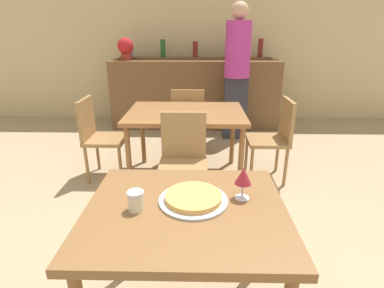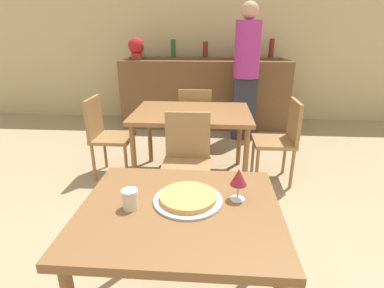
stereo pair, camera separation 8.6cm
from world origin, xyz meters
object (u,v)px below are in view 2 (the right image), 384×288
at_px(chair_far_side_right, 282,136).
at_px(chair_far_side_left, 105,132).
at_px(chair_far_side_back, 195,118).
at_px(cheese_shaker, 130,199).
at_px(chair_far_side_front, 187,157).
at_px(pizza_tray, 188,198).
at_px(wine_glass, 239,178).
at_px(potted_plant, 136,47).
at_px(person_standing, 246,68).

bearing_deg(chair_far_side_right, chair_far_side_left, -90.00).
relative_size(chair_far_side_back, cheese_shaker, 9.22).
bearing_deg(chair_far_side_front, chair_far_side_left, 146.46).
xyz_separation_m(pizza_tray, wine_glass, (0.23, 0.04, 0.10)).
bearing_deg(cheese_shaker, chair_far_side_back, 86.29).
bearing_deg(chair_far_side_right, pizza_tray, -25.69).
height_order(chair_far_side_right, potted_plant, potted_plant).
relative_size(pizza_tray, cheese_shaker, 3.55).
bearing_deg(cheese_shaker, chair_far_side_left, 113.34).
bearing_deg(chair_far_side_left, wine_glass, -142.83).
xyz_separation_m(chair_far_side_right, cheese_shaker, (-1.06, -1.75, 0.28)).
relative_size(chair_far_side_back, chair_far_side_right, 1.00).
height_order(cheese_shaker, potted_plant, potted_plant).
relative_size(chair_far_side_back, potted_plant, 2.58).
bearing_deg(person_standing, pizza_tray, -100.37).
relative_size(chair_far_side_left, cheese_shaker, 9.22).
height_order(chair_far_side_right, wine_glass, wine_glass).
bearing_deg(chair_far_side_right, chair_far_side_front, -56.46).
relative_size(chair_far_side_right, wine_glass, 5.33).
xyz_separation_m(chair_far_side_front, pizza_tray, (0.10, -1.07, 0.25)).
xyz_separation_m(chair_far_side_back, wine_glass, (0.34, -2.24, 0.35)).
distance_m(chair_far_side_right, person_standing, 1.41).
height_order(pizza_tray, potted_plant, potted_plant).
relative_size(chair_far_side_right, person_standing, 0.46).
height_order(chair_far_side_left, potted_plant, potted_plant).
distance_m(chair_far_side_left, potted_plant, 1.97).
xyz_separation_m(chair_far_side_back, pizza_tray, (0.10, -2.27, 0.25)).
xyz_separation_m(chair_far_side_back, person_standing, (0.64, 0.69, 0.51)).
xyz_separation_m(chair_far_side_left, chair_far_side_right, (1.81, 0.00, 0.00)).
bearing_deg(chair_far_side_left, cheese_shaker, -156.66).
bearing_deg(person_standing, chair_far_side_back, -132.96).
xyz_separation_m(chair_far_side_front, chair_far_side_left, (-0.91, 0.60, 0.00)).
distance_m(chair_far_side_left, wine_glass, 2.08).
distance_m(chair_far_side_front, potted_plant, 2.72).
xyz_separation_m(chair_far_side_back, chair_far_side_left, (-0.91, -0.60, 0.00)).
bearing_deg(cheese_shaker, chair_far_side_right, 58.80).
relative_size(chair_far_side_left, wine_glass, 5.33).
bearing_deg(chair_far_side_back, person_standing, -132.96).
height_order(chair_far_side_front, person_standing, person_standing).
relative_size(chair_far_side_back, chair_far_side_left, 1.00).
bearing_deg(chair_far_side_left, chair_far_side_right, -90.00).
relative_size(cheese_shaker, person_standing, 0.05).
xyz_separation_m(chair_far_side_front, cheese_shaker, (-0.15, -1.15, 0.28)).
height_order(chair_far_side_back, wine_glass, wine_glass).
xyz_separation_m(cheese_shaker, wine_glass, (0.49, 0.11, 0.07)).
height_order(chair_far_side_back, chair_far_side_left, same).
relative_size(pizza_tray, potted_plant, 0.99).
relative_size(chair_far_side_left, person_standing, 0.46).
bearing_deg(chair_far_side_back, cheese_shaker, 86.29).
height_order(chair_far_side_right, pizza_tray, chair_far_side_right).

